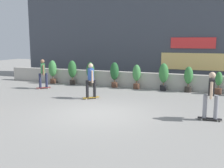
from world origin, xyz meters
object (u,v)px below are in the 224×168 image
object	(u,v)px
potted_plant_4	(137,75)
skater_by_wall_right	(211,94)
potted_plant_3	(114,73)
skater_mid_plaza	(91,79)
potted_plant_2	(90,72)
skater_far_right	(43,73)
potted_plant_7	(219,82)
potted_plant_0	(53,70)
potted_plant_6	(188,78)
potted_plant_1	(72,71)
potted_plant_5	(164,75)

from	to	relation	value
potted_plant_4	skater_by_wall_right	bearing A→B (deg)	-51.33
potted_plant_3	skater_by_wall_right	bearing A→B (deg)	-43.10
skater_mid_plaza	potted_plant_2	bearing A→B (deg)	115.65
potted_plant_4	skater_far_right	world-z (taller)	skater_far_right
potted_plant_4	potted_plant_7	bearing A→B (deg)	0.00
potted_plant_7	skater_by_wall_right	bearing A→B (deg)	-93.99
potted_plant_4	skater_mid_plaza	size ratio (longest dim) A/B	0.82
potted_plant_0	potted_plant_6	bearing A→B (deg)	0.00
potted_plant_1	skater_far_right	bearing A→B (deg)	-114.36
potted_plant_3	skater_far_right	world-z (taller)	skater_far_right
potted_plant_3	skater_far_right	bearing A→B (deg)	-152.91
skater_far_right	skater_mid_plaza	bearing A→B (deg)	-21.59
potted_plant_0	skater_far_right	bearing A→B (deg)	-72.58
potted_plant_7	skater_far_right	size ratio (longest dim) A/B	0.69
potted_plant_3	potted_plant_7	distance (m)	5.74
potted_plant_0	potted_plant_7	xyz separation A→B (m)	(10.00, 0.00, -0.25)
potted_plant_6	potted_plant_5	bearing A→B (deg)	-180.00
potted_plant_3	potted_plant_7	xyz separation A→B (m)	(5.73, 0.00, -0.26)
potted_plant_7	skater_by_wall_right	world-z (taller)	skater_by_wall_right
potted_plant_6	skater_by_wall_right	size ratio (longest dim) A/B	0.82
potted_plant_7	skater_by_wall_right	distance (m)	5.06
potted_plant_1	skater_mid_plaza	size ratio (longest dim) A/B	0.90
skater_mid_plaza	potted_plant_1	bearing A→B (deg)	130.51
potted_plant_0	potted_plant_2	world-z (taller)	potted_plant_0
potted_plant_2	potted_plant_3	world-z (taller)	potted_plant_3
potted_plant_4	skater_mid_plaza	world-z (taller)	skater_mid_plaza
potted_plant_0	potted_plant_7	bearing A→B (deg)	0.00
skater_by_wall_right	skater_mid_plaza	xyz separation A→B (m)	(-5.34, 1.68, 0.00)
potted_plant_0	potted_plant_3	distance (m)	4.27
skater_mid_plaza	potted_plant_7	bearing A→B (deg)	30.49
potted_plant_4	potted_plant_5	size ratio (longest dim) A/B	0.92
potted_plant_0	potted_plant_2	xyz separation A→B (m)	(2.70, 0.00, -0.03)
skater_mid_plaza	skater_far_right	bearing A→B (deg)	158.41
potted_plant_5	potted_plant_2	bearing A→B (deg)	180.00
potted_plant_2	potted_plant_5	distance (m)	4.46
potted_plant_3	potted_plant_6	distance (m)	4.22
potted_plant_2	potted_plant_6	bearing A→B (deg)	0.00
potted_plant_6	skater_far_right	bearing A→B (deg)	-166.61
potted_plant_5	potted_plant_6	xyz separation A→B (m)	(1.33, 0.00, -0.10)
skater_by_wall_right	skater_mid_plaza	world-z (taller)	same
potted_plant_4	potted_plant_7	world-z (taller)	potted_plant_4
potted_plant_3	potted_plant_6	bearing A→B (deg)	0.00
skater_by_wall_right	potted_plant_3	bearing A→B (deg)	136.90
potted_plant_5	skater_mid_plaza	xyz separation A→B (m)	(-2.86, -3.35, 0.05)
potted_plant_2	skater_mid_plaza	world-z (taller)	skater_mid_plaza
skater_far_right	skater_mid_plaza	world-z (taller)	same
potted_plant_0	skater_mid_plaza	xyz separation A→B (m)	(4.31, -3.35, 0.08)
potted_plant_1	potted_plant_4	world-z (taller)	potted_plant_1
potted_plant_0	potted_plant_6	distance (m)	8.49
potted_plant_1	skater_mid_plaza	bearing A→B (deg)	-49.49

